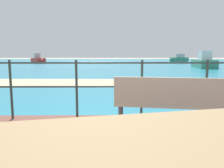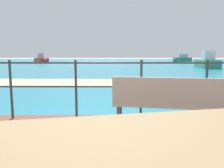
# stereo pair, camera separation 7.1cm
# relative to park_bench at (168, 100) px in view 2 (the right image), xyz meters

# --- Properties ---
(sea_water) EXTENTS (90.00, 90.00, 0.01)m
(sea_water) POSITION_rel_park_bench_xyz_m (-0.86, 38.39, -0.56)
(sea_water) COLOR teal
(sea_water) RESTS_ON ground
(beach_strip) EXTENTS (54.04, 3.74, 0.01)m
(beach_strip) POSITION_rel_park_bench_xyz_m (-0.86, 6.64, -0.56)
(beach_strip) COLOR beige
(beach_strip) RESTS_ON ground
(park_bench) EXTENTS (1.63, 0.68, 0.85)m
(park_bench) POSITION_rel_park_bench_xyz_m (0.00, 0.00, 0.00)
(park_bench) COLOR tan
(park_bench) RESTS_ON patio_paving
(railing_fence) EXTENTS (5.94, 0.04, 1.07)m
(railing_fence) POSITION_rel_park_bench_xyz_m (-0.86, 0.78, 0.16)
(railing_fence) COLOR #2D3833
(railing_fence) RESTS_ON patio_paving
(boat_near) EXTENTS (2.24, 5.18, 1.67)m
(boat_near) POSITION_rel_park_bench_xyz_m (8.68, 18.37, -0.00)
(boat_near) COLOR #338466
(boat_near) RESTS_ON sea_water
(boat_mid) EXTENTS (3.76, 4.78, 1.66)m
(boat_mid) POSITION_rel_park_bench_xyz_m (-13.86, 36.46, -0.06)
(boat_mid) COLOR red
(boat_mid) RESTS_ON sea_water
(boat_far) EXTENTS (4.66, 3.08, 1.58)m
(boat_far) POSITION_rel_park_bench_xyz_m (14.00, 42.03, 0.01)
(boat_far) COLOR #338466
(boat_far) RESTS_ON sea_water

